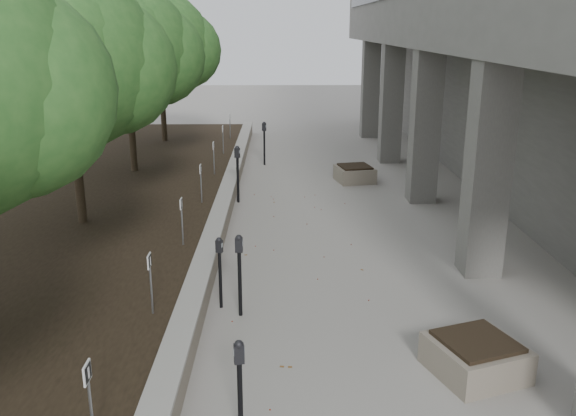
{
  "coord_description": "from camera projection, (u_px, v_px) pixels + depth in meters",
  "views": [
    {
      "loc": [
        -0.42,
        -4.82,
        4.55
      ],
      "look_at": [
        -0.26,
        7.22,
        0.93
      ],
      "focal_mm": 37.74,
      "sensor_mm": 36.0,
      "label": 1
    }
  ],
  "objects": [
    {
      "name": "parking_sign_8",
      "position": [
        230.0,
        126.0,
        23.36
      ],
      "size": [
        0.04,
        0.22,
        0.96
      ],
      "primitive_type": null,
      "color": "black",
      "rests_on": "planting_bed"
    },
    {
      "name": "parking_meter_5",
      "position": [
        264.0,
        143.0,
        20.54
      ],
      "size": [
        0.18,
        0.15,
        1.49
      ],
      "primitive_type": null,
      "rotation": [
        0.0,
        0.0,
        -0.37
      ],
      "color": "black",
      "rests_on": "ground"
    },
    {
      "name": "parking_meter_3",
      "position": [
        220.0,
        273.0,
        10.05
      ],
      "size": [
        0.15,
        0.13,
        1.26
      ],
      "primitive_type": null,
      "rotation": [
        0.0,
        0.0,
        -0.37
      ],
      "color": "black",
      "rests_on": "ground"
    },
    {
      "name": "parking_sign_2",
      "position": [
        91.0,
        405.0,
        6.12
      ],
      "size": [
        0.04,
        0.22,
        0.96
      ],
      "primitive_type": null,
      "color": "black",
      "rests_on": "planting_bed"
    },
    {
      "name": "planter_back",
      "position": [
        355.0,
        173.0,
        18.48
      ],
      "size": [
        1.26,
        1.26,
        0.5
      ],
      "primitive_type": null,
      "rotation": [
        0.0,
        0.0,
        0.2
      ],
      "color": "gray",
      "rests_on": "ground"
    },
    {
      "name": "crabapple_tree_3",
      "position": [
        70.0,
        98.0,
        12.63
      ],
      "size": [
        4.6,
        4.0,
        5.44
      ],
      "primitive_type": null,
      "color": "#2B6125",
      "rests_on": "planting_bed"
    },
    {
      "name": "parking_meter_2",
      "position": [
        240.0,
        276.0,
        9.75
      ],
      "size": [
        0.14,
        0.11,
        1.4
      ],
      "primitive_type": null,
      "rotation": [
        0.0,
        0.0,
        -0.07
      ],
      "color": "black",
      "rests_on": "ground"
    },
    {
      "name": "parking_meter_4",
      "position": [
        238.0,
        174.0,
        16.12
      ],
      "size": [
        0.18,
        0.15,
        1.55
      ],
      "primitive_type": null,
      "rotation": [
        0.0,
        0.0,
        -0.33
      ],
      "color": "black",
      "rests_on": "ground"
    },
    {
      "name": "parking_sign_7",
      "position": [
        223.0,
        140.0,
        20.49
      ],
      "size": [
        0.04,
        0.22,
        0.96
      ],
      "primitive_type": null,
      "color": "black",
      "rests_on": "planting_bed"
    },
    {
      "name": "parking_sign_5",
      "position": [
        201.0,
        184.0,
        14.74
      ],
      "size": [
        0.04,
        0.22,
        0.96
      ],
      "primitive_type": null,
      "color": "black",
      "rests_on": "planting_bed"
    },
    {
      "name": "berry_scatter",
      "position": [
        299.0,
        294.0,
        10.71
      ],
      "size": [
        3.3,
        14.1,
        0.02
      ],
      "primitive_type": null,
      "color": "maroon",
      "rests_on": "ground"
    },
    {
      "name": "retaining_wall",
      "position": [
        222.0,
        214.0,
        14.45
      ],
      "size": [
        0.39,
        26.0,
        0.5
      ],
      "primitive_type": null,
      "color": "gray",
      "rests_on": "ground"
    },
    {
      "name": "planter_front",
      "position": [
        476.0,
        356.0,
        8.22
      ],
      "size": [
        1.42,
        1.42,
        0.52
      ],
      "primitive_type": null,
      "rotation": [
        0.0,
        0.0,
        0.35
      ],
      "color": "gray",
      "rests_on": "ground"
    },
    {
      "name": "planting_bed",
      "position": [
        67.0,
        217.0,
        14.42
      ],
      "size": [
        7.0,
        26.0,
        0.4
      ],
      "primitive_type": "cube",
      "color": "#2D2216",
      "rests_on": "ground"
    },
    {
      "name": "crabapple_tree_4",
      "position": [
        128.0,
        78.0,
        17.42
      ],
      "size": [
        4.6,
        4.0,
        5.44
      ],
      "primitive_type": null,
      "color": "#2B6125",
      "rests_on": "planting_bed"
    },
    {
      "name": "parking_sign_6",
      "position": [
        214.0,
        158.0,
        17.61
      ],
      "size": [
        0.04,
        0.22,
        0.96
      ],
      "primitive_type": null,
      "color": "black",
      "rests_on": "planting_bed"
    },
    {
      "name": "crabapple_tree_5",
      "position": [
        161.0,
        67.0,
        22.2
      ],
      "size": [
        4.6,
        4.0,
        5.44
      ],
      "primitive_type": null,
      "color": "#2B6125",
      "rests_on": "planting_bed"
    },
    {
      "name": "parking_sign_3",
      "position": [
        151.0,
        284.0,
        9.0
      ],
      "size": [
        0.04,
        0.22,
        0.96
      ],
      "primitive_type": null,
      "color": "black",
      "rests_on": "planting_bed"
    },
    {
      "name": "parking_meter_1",
      "position": [
        240.0,
        394.0,
        6.68
      ],
      "size": [
        0.15,
        0.12,
        1.32
      ],
      "primitive_type": null,
      "rotation": [
        0.0,
        0.0,
        0.19
      ],
      "color": "black",
      "rests_on": "ground"
    },
    {
      "name": "parking_sign_4",
      "position": [
        182.0,
        222.0,
        11.87
      ],
      "size": [
        0.04,
        0.22,
        0.96
      ],
      "primitive_type": null,
      "color": "black",
      "rests_on": "planting_bed"
    }
  ]
}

